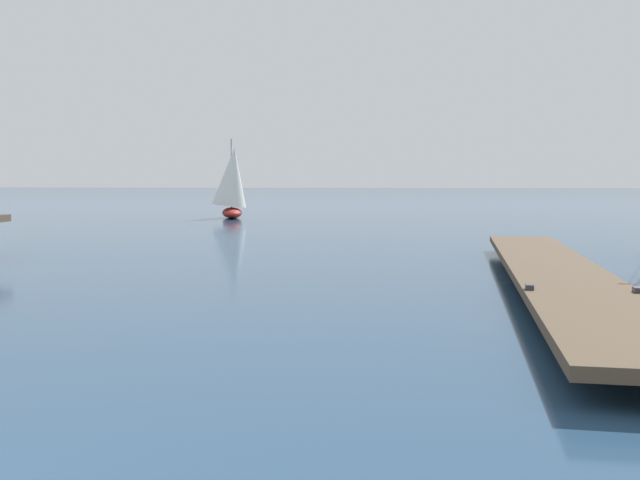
# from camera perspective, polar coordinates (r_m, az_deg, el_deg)

# --- Properties ---
(floating_dock) EXTENTS (2.95, 16.34, 0.53)m
(floating_dock) POSITION_cam_1_polar(r_m,az_deg,el_deg) (15.18, 17.91, -2.34)
(floating_dock) COLOR brown
(floating_dock) RESTS_ON ground
(distant_sailboat) EXTENTS (2.72, 4.03, 4.50)m
(distant_sailboat) POSITION_cam_1_polar(r_m,az_deg,el_deg) (41.65, -6.91, 4.46)
(distant_sailboat) COLOR #AD2823
(distant_sailboat) RESTS_ON ground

